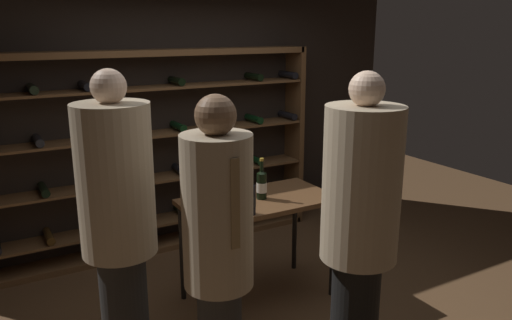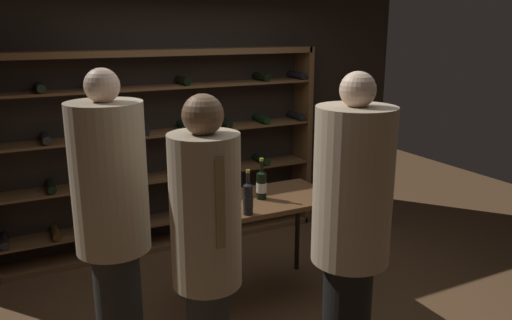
{
  "view_description": "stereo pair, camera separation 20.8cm",
  "coord_description": "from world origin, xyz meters",
  "px_view_note": "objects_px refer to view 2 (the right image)",
  "views": [
    {
      "loc": [
        -1.98,
        -3.17,
        2.26
      ],
      "look_at": [
        -0.01,
        0.27,
        1.21
      ],
      "focal_mm": 35.43,
      "sensor_mm": 36.0,
      "label": 1
    },
    {
      "loc": [
        -1.8,
        -3.27,
        2.26
      ],
      "look_at": [
        -0.01,
        0.27,
        1.21
      ],
      "focal_mm": 35.43,
      "sensor_mm": 36.0,
      "label": 2
    }
  ],
  "objects_px": {
    "wine_bottle_gold_foil": "(248,198)",
    "wine_glass_stemmed_left": "(197,188)",
    "person_guest_blue_shirt": "(351,222)",
    "person_guest_plum_blouse": "(206,243)",
    "wine_crate": "(358,212)",
    "wine_bottle_green_slim": "(261,184)",
    "wine_rack": "(165,152)",
    "tasting_table": "(258,210)",
    "person_host_in_suit": "(112,213)"
  },
  "relations": [
    {
      "from": "wine_rack",
      "to": "person_guest_blue_shirt",
      "type": "xyz_separation_m",
      "value": [
        0.36,
        -2.62,
        0.1
      ]
    },
    {
      "from": "person_host_in_suit",
      "to": "wine_glass_stemmed_left",
      "type": "height_order",
      "value": "person_host_in_suit"
    },
    {
      "from": "wine_bottle_gold_foil",
      "to": "wine_glass_stemmed_left",
      "type": "bearing_deg",
      "value": 118.97
    },
    {
      "from": "tasting_table",
      "to": "wine_crate",
      "type": "distance_m",
      "value": 2.08
    },
    {
      "from": "person_host_in_suit",
      "to": "person_guest_plum_blouse",
      "type": "xyz_separation_m",
      "value": [
        0.41,
        -0.59,
        -0.06
      ]
    },
    {
      "from": "wine_bottle_gold_foil",
      "to": "person_guest_blue_shirt",
      "type": "bearing_deg",
      "value": -76.04
    },
    {
      "from": "person_guest_plum_blouse",
      "to": "wine_crate",
      "type": "bearing_deg",
      "value": 37.58
    },
    {
      "from": "person_guest_plum_blouse",
      "to": "wine_bottle_green_slim",
      "type": "relative_size",
      "value": 5.59
    },
    {
      "from": "tasting_table",
      "to": "person_guest_plum_blouse",
      "type": "bearing_deg",
      "value": -130.11
    },
    {
      "from": "wine_bottle_green_slim",
      "to": "person_guest_blue_shirt",
      "type": "bearing_deg",
      "value": -91.03
    },
    {
      "from": "person_guest_blue_shirt",
      "to": "wine_bottle_gold_foil",
      "type": "distance_m",
      "value": 0.97
    },
    {
      "from": "wine_rack",
      "to": "wine_bottle_gold_foil",
      "type": "relative_size",
      "value": 9.68
    },
    {
      "from": "person_guest_blue_shirt",
      "to": "wine_bottle_gold_foil",
      "type": "bearing_deg",
      "value": -101.56
    },
    {
      "from": "wine_bottle_gold_foil",
      "to": "wine_rack",
      "type": "bearing_deg",
      "value": 94.45
    },
    {
      "from": "wine_bottle_gold_foil",
      "to": "person_host_in_suit",
      "type": "bearing_deg",
      "value": -172.8
    },
    {
      "from": "wine_rack",
      "to": "wine_crate",
      "type": "xyz_separation_m",
      "value": [
        2.12,
        -0.5,
        -0.84
      ]
    },
    {
      "from": "person_host_in_suit",
      "to": "wine_bottle_gold_foil",
      "type": "relative_size",
      "value": 5.82
    },
    {
      "from": "wine_rack",
      "to": "wine_glass_stemmed_left",
      "type": "bearing_deg",
      "value": -95.14
    },
    {
      "from": "tasting_table",
      "to": "wine_bottle_gold_foil",
      "type": "xyz_separation_m",
      "value": [
        -0.22,
        -0.28,
        0.22
      ]
    },
    {
      "from": "wine_crate",
      "to": "person_guest_blue_shirt",
      "type": "bearing_deg",
      "value": -129.74
    },
    {
      "from": "wine_rack",
      "to": "wine_bottle_gold_foil",
      "type": "xyz_separation_m",
      "value": [
        0.13,
        -1.68,
        0.0
      ]
    },
    {
      "from": "wine_rack",
      "to": "wine_glass_stemmed_left",
      "type": "relative_size",
      "value": 20.99
    },
    {
      "from": "person_guest_blue_shirt",
      "to": "wine_bottle_green_slim",
      "type": "distance_m",
      "value": 1.21
    },
    {
      "from": "wine_bottle_green_slim",
      "to": "wine_glass_stemmed_left",
      "type": "xyz_separation_m",
      "value": [
        -0.5,
        0.17,
        -0.01
      ]
    },
    {
      "from": "person_host_in_suit",
      "to": "person_guest_blue_shirt",
      "type": "xyz_separation_m",
      "value": [
        1.25,
        -0.81,
        -0.0
      ]
    },
    {
      "from": "person_guest_blue_shirt",
      "to": "wine_rack",
      "type": "bearing_deg",
      "value": -107.6
    },
    {
      "from": "person_guest_blue_shirt",
      "to": "wine_crate",
      "type": "bearing_deg",
      "value": -155.25
    },
    {
      "from": "wine_glass_stemmed_left",
      "to": "wine_bottle_green_slim",
      "type": "bearing_deg",
      "value": -18.43
    },
    {
      "from": "person_guest_blue_shirt",
      "to": "wine_bottle_green_slim",
      "type": "height_order",
      "value": "person_guest_blue_shirt"
    },
    {
      "from": "wine_bottle_gold_foil",
      "to": "wine_glass_stemmed_left",
      "type": "height_order",
      "value": "wine_bottle_gold_foil"
    },
    {
      "from": "person_host_in_suit",
      "to": "person_guest_blue_shirt",
      "type": "distance_m",
      "value": 1.49
    },
    {
      "from": "tasting_table",
      "to": "wine_bottle_green_slim",
      "type": "xyz_separation_m",
      "value": [
        0.03,
        -0.01,
        0.22
      ]
    },
    {
      "from": "tasting_table",
      "to": "person_host_in_suit",
      "type": "xyz_separation_m",
      "value": [
        -1.25,
        -0.41,
        0.32
      ]
    },
    {
      "from": "person_host_in_suit",
      "to": "wine_bottle_green_slim",
      "type": "bearing_deg",
      "value": 46.83
    },
    {
      "from": "person_guest_blue_shirt",
      "to": "person_guest_plum_blouse",
      "type": "height_order",
      "value": "person_guest_blue_shirt"
    },
    {
      "from": "person_guest_plum_blouse",
      "to": "wine_bottle_gold_foil",
      "type": "bearing_deg",
      "value": 50.97
    },
    {
      "from": "wine_bottle_gold_foil",
      "to": "wine_bottle_green_slim",
      "type": "xyz_separation_m",
      "value": [
        0.25,
        0.27,
        -0.0
      ]
    },
    {
      "from": "tasting_table",
      "to": "wine_bottle_green_slim",
      "type": "height_order",
      "value": "wine_bottle_green_slim"
    },
    {
      "from": "person_host_in_suit",
      "to": "person_guest_blue_shirt",
      "type": "height_order",
      "value": "person_host_in_suit"
    },
    {
      "from": "wine_crate",
      "to": "wine_bottle_gold_foil",
      "type": "distance_m",
      "value": 2.46
    },
    {
      "from": "person_guest_plum_blouse",
      "to": "wine_glass_stemmed_left",
      "type": "height_order",
      "value": "person_guest_plum_blouse"
    },
    {
      "from": "person_guest_plum_blouse",
      "to": "person_host_in_suit",
      "type": "bearing_deg",
      "value": 126.36
    },
    {
      "from": "person_guest_blue_shirt",
      "to": "wine_bottle_gold_foil",
      "type": "height_order",
      "value": "person_guest_blue_shirt"
    },
    {
      "from": "person_guest_blue_shirt",
      "to": "wine_crate",
      "type": "relative_size",
      "value": 4.21
    },
    {
      "from": "person_guest_plum_blouse",
      "to": "wine_crate",
      "type": "relative_size",
      "value": 4.0
    },
    {
      "from": "wine_crate",
      "to": "person_host_in_suit",
      "type": "bearing_deg",
      "value": -156.55
    },
    {
      "from": "person_host_in_suit",
      "to": "wine_rack",
      "type": "bearing_deg",
      "value": 93.17
    },
    {
      "from": "wine_bottle_green_slim",
      "to": "wine_crate",
      "type": "bearing_deg",
      "value": 27.55
    },
    {
      "from": "person_guest_plum_blouse",
      "to": "wine_crate",
      "type": "distance_m",
      "value": 3.34
    },
    {
      "from": "wine_bottle_gold_foil",
      "to": "wine_glass_stemmed_left",
      "type": "xyz_separation_m",
      "value": [
        -0.24,
        0.44,
        -0.01
      ]
    }
  ]
}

